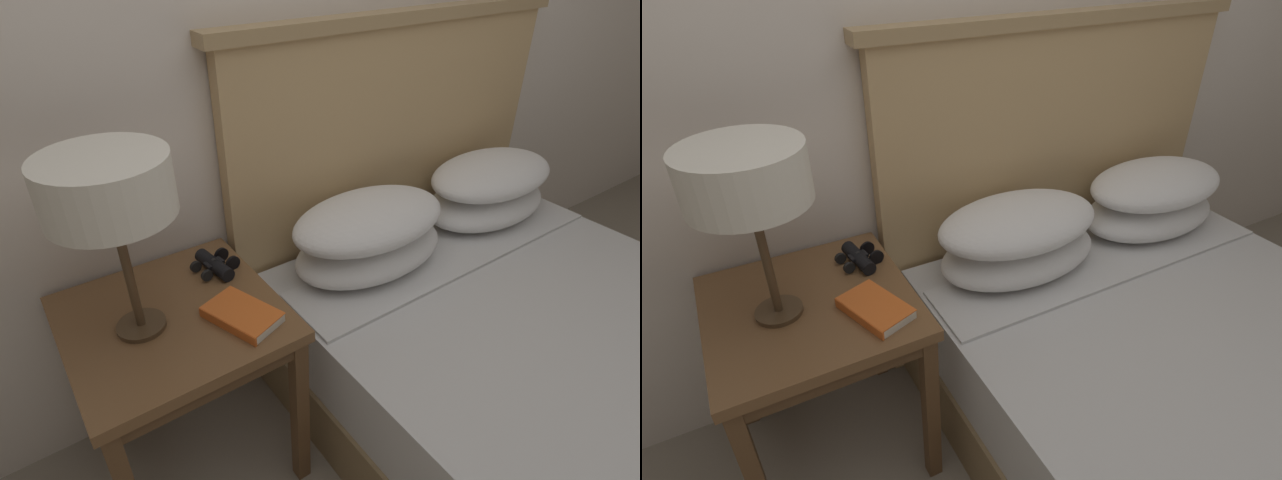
{
  "view_description": "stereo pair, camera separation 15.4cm",
  "coord_description": "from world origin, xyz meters",
  "views": [
    {
      "loc": [
        -0.77,
        -0.51,
        1.57
      ],
      "look_at": [
        -0.03,
        0.56,
        0.75
      ],
      "focal_mm": 28.0,
      "sensor_mm": 36.0,
      "label": 1
    },
    {
      "loc": [
        -0.64,
        -0.59,
        1.57
      ],
      "look_at": [
        -0.03,
        0.56,
        0.75
      ],
      "focal_mm": 28.0,
      "sensor_mm": 36.0,
      "label": 2
    }
  ],
  "objects": [
    {
      "name": "bed",
      "position": [
        0.55,
        0.07,
        0.31
      ],
      "size": [
        1.55,
        1.89,
        1.32
      ],
      "color": "olive",
      "rests_on": "ground_plane"
    },
    {
      "name": "nightstand",
      "position": [
        -0.5,
        0.61,
        0.56
      ],
      "size": [
        0.58,
        0.58,
        0.65
      ],
      "color": "brown",
      "rests_on": "ground_plane"
    },
    {
      "name": "book_on_nightstand",
      "position": [
        -0.35,
        0.47,
        0.66
      ],
      "size": [
        0.19,
        0.24,
        0.03
      ],
      "color": "silver",
      "rests_on": "nightstand"
    },
    {
      "name": "table_lamp",
      "position": [
        -0.59,
        0.6,
        1.06
      ],
      "size": [
        0.3,
        0.3,
        0.5
      ],
      "color": "#4C3823",
      "rests_on": "nightstand"
    },
    {
      "name": "binoculars_pair",
      "position": [
        -0.31,
        0.73,
        0.67
      ],
      "size": [
        0.15,
        0.16,
        0.05
      ],
      "color": "black",
      "rests_on": "nightstand"
    },
    {
      "name": "wall_back",
      "position": [
        0.0,
        0.94,
        1.3
      ],
      "size": [
        8.0,
        0.06,
        2.6
      ],
      "color": "silver",
      "rests_on": "ground_plane"
    }
  ]
}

